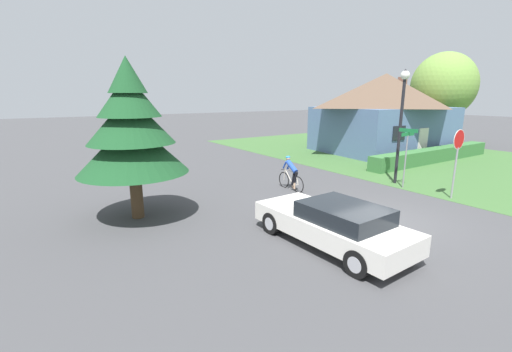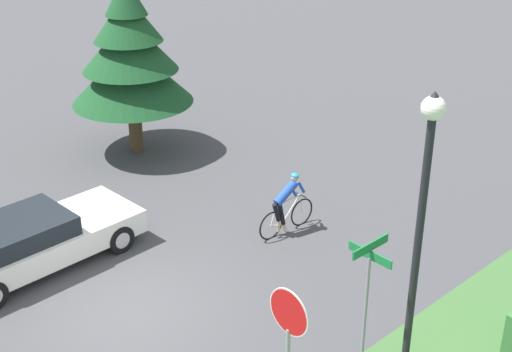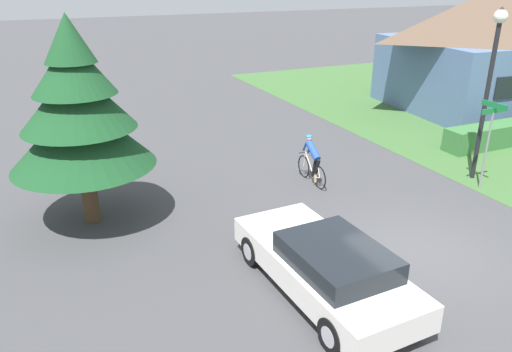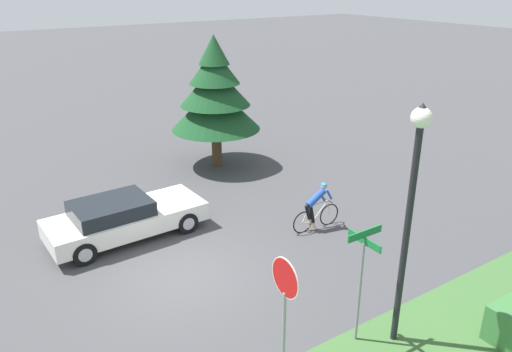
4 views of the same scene
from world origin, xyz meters
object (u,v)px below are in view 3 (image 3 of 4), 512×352
(street_lamp, at_px, (492,67))
(conifer_tall_near, at_px, (78,111))
(sedan_left_lane, at_px, (326,266))
(street_name_sign, at_px, (490,130))
(cottage_house, at_px, (494,45))
(cyclist, at_px, (312,161))

(street_lamp, xyz_separation_m, conifer_tall_near, (-11.51, 2.01, -0.53))
(sedan_left_lane, xyz_separation_m, conifer_tall_near, (-3.89, 5.34, 2.36))
(street_name_sign, bearing_deg, street_lamp, 58.12)
(cottage_house, xyz_separation_m, cyclist, (-12.66, -4.82, -2.21))
(sedan_left_lane, bearing_deg, street_lamp, -68.68)
(cyclist, relative_size, street_name_sign, 0.66)
(street_lamp, bearing_deg, sedan_left_lane, -156.37)
(cyclist, relative_size, street_lamp, 0.34)
(street_name_sign, relative_size, conifer_tall_near, 0.51)
(cottage_house, xyz_separation_m, street_name_sign, (-8.21, -7.37, -1.08))
(sedan_left_lane, xyz_separation_m, street_lamp, (7.62, 3.33, 2.88))
(sedan_left_lane, relative_size, conifer_tall_near, 0.89)
(sedan_left_lane, height_order, street_lamp, street_lamp)
(sedan_left_lane, distance_m, street_lamp, 8.80)
(cyclist, xyz_separation_m, street_name_sign, (4.45, -2.55, 1.13))
(sedan_left_lane, distance_m, conifer_tall_near, 7.02)
(cyclist, distance_m, conifer_tall_near, 7.00)
(street_lamp, bearing_deg, cyclist, 159.42)
(cottage_house, bearing_deg, cyclist, -154.15)
(cottage_house, distance_m, cyclist, 13.72)
(street_lamp, bearing_deg, cottage_house, 40.61)
(sedan_left_lane, bearing_deg, cyclist, -30.12)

